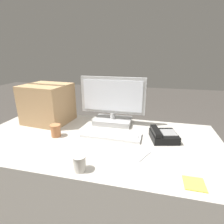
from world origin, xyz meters
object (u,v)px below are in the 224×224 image
desk_phone (163,136)px  sticky_note_pad (194,184)px  monitor (113,105)px  paper_cup_right (79,163)px  spoon (147,155)px  paper_cup_left (56,130)px  cardboard_box (48,103)px  keyboard (111,134)px

desk_phone → sticky_note_pad: size_ratio=2.25×
desk_phone → monitor: bearing=139.0°
paper_cup_right → sticky_note_pad: size_ratio=0.91×
spoon → sticky_note_pad: (0.23, -0.20, 0.00)m
desk_phone → paper_cup_left: paper_cup_left is taller
paper_cup_right → spoon: size_ratio=0.66×
monitor → cardboard_box: monitor is taller
paper_cup_right → cardboard_box: size_ratio=0.22×
keyboard → paper_cup_left: size_ratio=4.89×
monitor → paper_cup_right: (-0.02, -0.68, -0.13)m
desk_phone → paper_cup_right: 0.65m
paper_cup_right → keyboard: bearing=81.1°
desk_phone → paper_cup_right: paper_cup_right is taller
desk_phone → cardboard_box: 1.02m
paper_cup_left → cardboard_box: cardboard_box is taller
desk_phone → cardboard_box: (-1.00, 0.14, 0.14)m
keyboard → cardboard_box: bearing=166.0°
paper_cup_right → cardboard_box: 0.83m
cardboard_box → spoon: bearing=-22.5°
monitor → spoon: 0.58m
monitor → sticky_note_pad: size_ratio=5.63×
spoon → cardboard_box: cardboard_box is taller
desk_phone → cardboard_box: cardboard_box is taller
spoon → cardboard_box: bearing=93.3°
paper_cup_left → paper_cup_right: size_ratio=1.03×
paper_cup_right → sticky_note_pad: bearing=2.7°
monitor → paper_cup_left: bearing=-136.3°
paper_cup_right → sticky_note_pad: 0.58m
monitor → paper_cup_left: monitor is taller
desk_phone → sticky_note_pad: 0.46m
paper_cup_right → monitor: bearing=88.1°
paper_cup_left → paper_cup_right: 0.48m
keyboard → cardboard_box: 0.66m
keyboard → desk_phone: 0.38m
spoon → sticky_note_pad: 0.31m
keyboard → sticky_note_pad: (0.51, -0.41, -0.01)m
paper_cup_left → paper_cup_right: (0.34, -0.34, -0.00)m
keyboard → paper_cup_left: 0.42m
spoon → paper_cup_left: bearing=106.8°
keyboard → paper_cup_right: bearing=-97.9°
keyboard → cardboard_box: size_ratio=1.11×
monitor → paper_cup_left: size_ratio=5.99×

